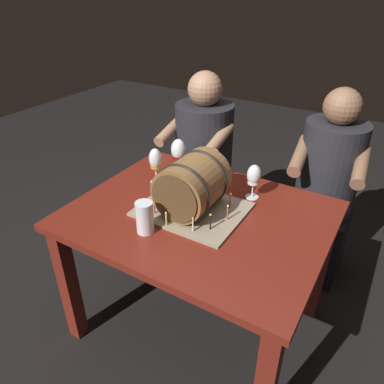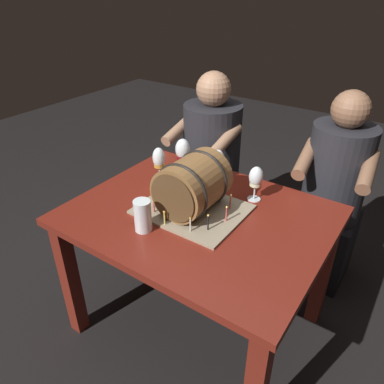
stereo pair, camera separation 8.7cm
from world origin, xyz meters
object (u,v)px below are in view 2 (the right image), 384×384
object	(u,v)px
wine_glass_red	(183,151)
person_seated_right	(330,201)
wine_glass_white	(256,178)
beer_pint	(143,216)
wine_glass_rose	(218,160)
dining_table	(199,233)
person_seated_left	(211,163)
barrel_cake	(192,187)
wine_glass_amber	(159,160)

from	to	relation	value
wine_glass_red	person_seated_right	world-z (taller)	person_seated_right
wine_glass_white	beer_pint	world-z (taller)	wine_glass_white
wine_glass_rose	person_seated_right	xyz separation A→B (m)	(0.50, 0.44, -0.30)
dining_table	wine_glass_rose	bearing A→B (deg)	106.95
wine_glass_red	beer_pint	bearing A→B (deg)	-72.68
person_seated_left	person_seated_right	size ratio (longest dim) A/B	0.99
barrel_cake	person_seated_left	world-z (taller)	person_seated_left
wine_glass_white	person_seated_right	size ratio (longest dim) A/B	0.15
person_seated_right	wine_glass_rose	bearing A→B (deg)	-138.85
wine_glass_white	wine_glass_amber	xyz separation A→B (m)	(-0.49, -0.12, 0.01)
beer_pint	person_seated_left	world-z (taller)	person_seated_left
barrel_cake	wine_glass_white	world-z (taller)	barrel_cake
wine_glass_red	person_seated_right	distance (m)	0.90
wine_glass_rose	person_seated_right	bearing A→B (deg)	41.15
wine_glass_rose	person_seated_left	size ratio (longest dim) A/B	0.15
dining_table	wine_glass_amber	world-z (taller)	wine_glass_amber
dining_table	wine_glass_rose	world-z (taller)	wine_glass_rose
beer_pint	person_seated_right	world-z (taller)	person_seated_right
barrel_cake	wine_glass_amber	distance (m)	0.33
dining_table	wine_glass_amber	size ratio (longest dim) A/B	5.99
wine_glass_red	wine_glass_white	world-z (taller)	wine_glass_red
wine_glass_rose	person_seated_left	world-z (taller)	person_seated_left
wine_glass_amber	person_seated_right	xyz separation A→B (m)	(0.73, 0.62, -0.31)
wine_glass_rose	wine_glass_white	bearing A→B (deg)	-15.60
beer_pint	wine_glass_white	bearing A→B (deg)	60.54
wine_glass_red	wine_glass_amber	xyz separation A→B (m)	(-0.05, -0.13, -0.01)
wine_glass_red	wine_glass_white	bearing A→B (deg)	-2.03
wine_glass_amber	beer_pint	xyz separation A→B (m)	(0.21, -0.37, -0.06)
wine_glass_amber	wine_glass_red	bearing A→B (deg)	67.84
wine_glass_red	person_seated_right	size ratio (longest dim) A/B	0.17
barrel_cake	wine_glass_rose	size ratio (longest dim) A/B	2.71
barrel_cake	wine_glass_red	distance (m)	0.36
wine_glass_red	person_seated_left	bearing A→B (deg)	103.89
wine_glass_white	person_seated_left	bearing A→B (deg)	137.58
dining_table	person_seated_right	world-z (taller)	person_seated_right
barrel_cake	wine_glass_rose	distance (m)	0.33
dining_table	wine_glass_red	world-z (taller)	wine_glass_red
person_seated_left	wine_glass_rose	bearing A→B (deg)	-55.08
wine_glass_rose	barrel_cake	bearing A→B (deg)	-79.37
wine_glass_white	wine_glass_red	bearing A→B (deg)	177.97
beer_pint	barrel_cake	bearing A→B (deg)	69.67
wine_glass_amber	person_seated_right	bearing A→B (deg)	40.23
wine_glass_amber	person_seated_right	world-z (taller)	person_seated_right
wine_glass_rose	person_seated_left	xyz separation A→B (m)	(-0.30, 0.44, -0.28)
wine_glass_red	barrel_cake	bearing A→B (deg)	-47.72
dining_table	person_seated_left	distance (m)	0.85
wine_glass_rose	person_seated_left	bearing A→B (deg)	124.92
barrel_cake	wine_glass_amber	world-z (taller)	barrel_cake
person_seated_right	barrel_cake	bearing A→B (deg)	-120.04
wine_glass_white	person_seated_right	distance (m)	0.64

